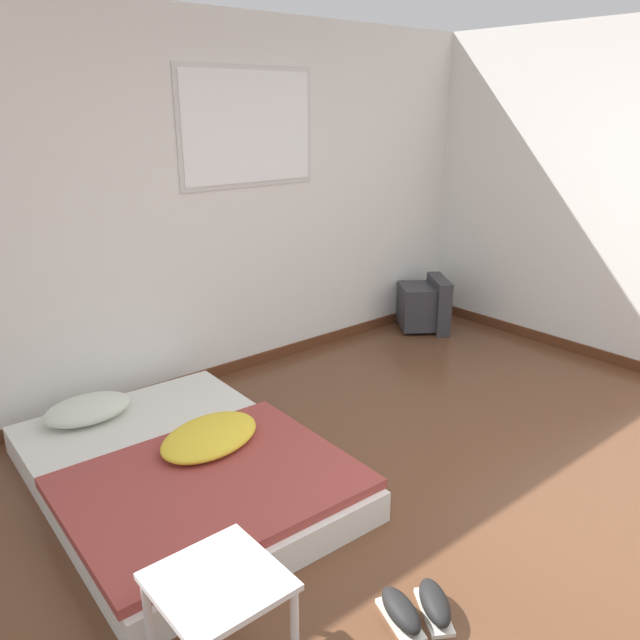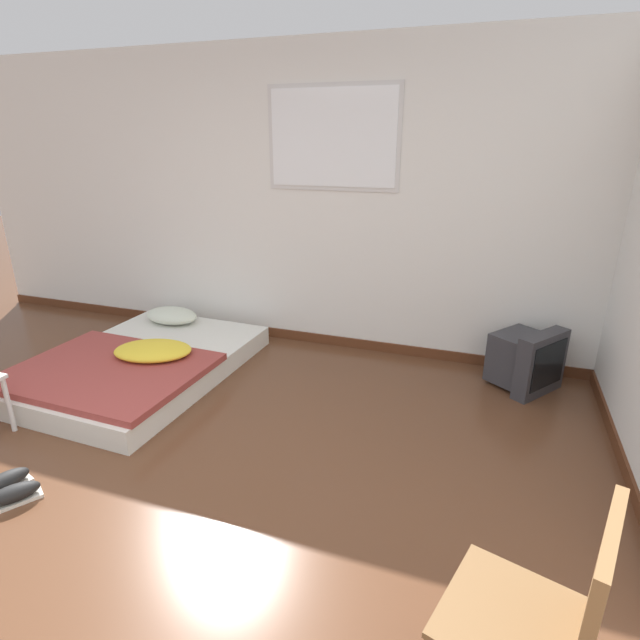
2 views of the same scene
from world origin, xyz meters
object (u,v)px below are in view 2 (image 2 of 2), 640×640
wooden_chair (552,618)px  sneaker_pair (9,488)px  mattress_bed (140,362)px  crt_tv (526,360)px

wooden_chair → sneaker_pair: 2.68m
mattress_bed → wooden_chair: bearing=-31.5°
crt_tv → wooden_chair: 2.62m
crt_tv → sneaker_pair: size_ratio=1.72×
sneaker_pair → mattress_bed: bearing=100.9°
mattress_bed → crt_tv: crt_tv is taller
wooden_chair → sneaker_pair: size_ratio=2.62×
crt_tv → wooden_chair: wooden_chair is taller
wooden_chair → mattress_bed: bearing=148.5°
crt_tv → sneaker_pair: bearing=-139.5°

